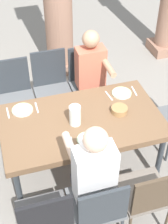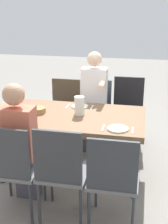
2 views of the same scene
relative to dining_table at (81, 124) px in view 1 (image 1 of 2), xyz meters
name	(u,v)px [view 1 (image 1 of 2)]	position (x,y,z in m)	size (l,w,h in m)	color
ground_plane	(82,167)	(0.00, 0.00, -0.67)	(16.00, 16.00, 0.00)	gray
dining_table	(81,124)	(0.00, 0.00, 0.00)	(1.64, 0.95, 0.73)	brown
chair_west_north	(15,93)	(-0.57, 0.90, -0.13)	(0.44, 0.44, 0.93)	#5B5E61
chair_west_south	(45,221)	(-0.57, -0.90, -0.11)	(0.44, 0.44, 0.96)	#4F4F50
chair_mid_north	(52,85)	(-0.12, 0.90, -0.11)	(0.44, 0.44, 0.97)	#5B5E61
chair_mid_south	(98,207)	(-0.12, -0.89, -0.13)	(0.44, 0.44, 0.90)	#5B5E61
chair_east_north	(87,80)	(0.34, 0.90, -0.12)	(0.44, 0.44, 0.95)	#5B5E61
chair_east_south	(147,194)	(0.34, -0.89, -0.14)	(0.44, 0.44, 0.89)	#6A6158
diner_woman_green	(92,178)	(-0.12, -0.72, 0.05)	(0.35, 0.49, 1.34)	#3F3F4C
diner_man_white	(92,79)	(0.34, 0.71, 0.02)	(0.34, 0.49, 1.28)	#3F3F4C
plate_0	(22,110)	(-0.55, 0.31, 0.07)	(0.22, 0.22, 0.02)	white
fork_0	(8,113)	(-0.70, 0.31, 0.07)	(0.02, 0.17, 0.01)	silver
spoon_0	(37,108)	(-0.40, 0.31, 0.07)	(0.02, 0.17, 0.01)	silver
plate_1	(88,140)	(-0.02, -0.29, 0.07)	(0.21, 0.21, 0.02)	white
fork_1	(73,143)	(-0.17, -0.29, 0.07)	(0.02, 0.17, 0.01)	silver
spoon_1	(103,137)	(0.13, -0.29, 0.07)	(0.02, 0.17, 0.01)	silver
plate_2	(122,93)	(0.55, 0.28, 0.07)	(0.22, 0.22, 0.02)	white
fork_2	(109,96)	(0.40, 0.28, 0.07)	(0.02, 0.17, 0.01)	silver
spoon_2	(134,91)	(0.70, 0.28, 0.07)	(0.02, 0.17, 0.01)	silver
water_pitcher	(75,116)	(-0.07, -0.03, 0.16)	(0.12, 0.12, 0.21)	white
bread_basket	(119,110)	(0.41, 0.00, 0.09)	(0.17, 0.17, 0.06)	#9E7547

